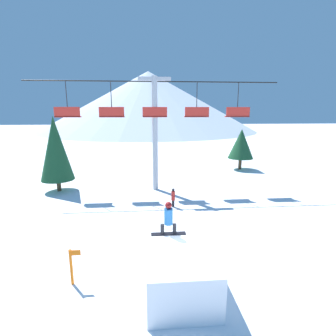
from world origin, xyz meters
The scene contains 9 objects.
ground_plane centered at (0.00, 0.00, 0.00)m, with size 220.00×220.00×0.00m, color white.
mountain_ridge centered at (0.00, 75.10, 8.80)m, with size 64.86×64.86×17.60m.
snow_ramp centered at (0.03, -0.17, 0.75)m, with size 2.26×3.29×1.51m.
snowboarder centered at (-0.25, 1.02, 2.15)m, with size 1.31×0.31×1.28m.
chairlift centered at (-0.34, 11.72, 5.23)m, with size 18.44×0.44×8.52m.
pine_tree_near centered at (-7.78, 11.99, 3.29)m, with size 2.46×2.46×5.70m.
pine_tree_far centered at (8.82, 18.23, 2.69)m, with size 2.60×2.60×4.23m.
trail_marker centered at (-3.73, 0.45, 0.73)m, with size 0.41×0.10×1.35m.
distant_skier centered at (0.64, 7.80, 0.67)m, with size 0.24×0.24×1.23m.
Camera 1 is at (-1.04, -8.06, 6.08)m, focal length 28.00 mm.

